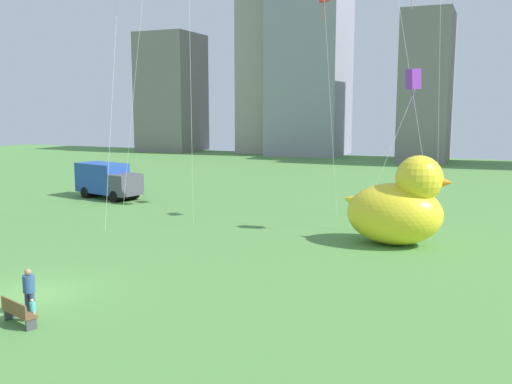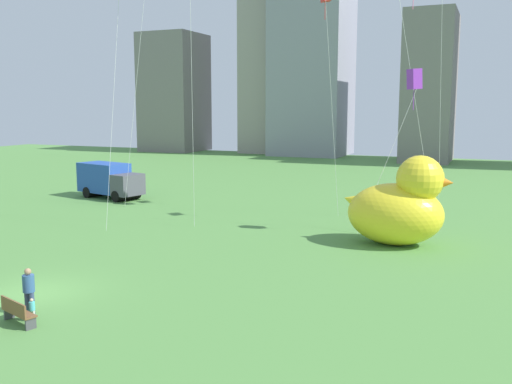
% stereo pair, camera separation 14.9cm
% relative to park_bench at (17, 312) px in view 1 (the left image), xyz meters
% --- Properties ---
extents(ground_plane, '(140.00, 140.00, 0.00)m').
position_rel_park_bench_xyz_m(ground_plane, '(-1.91, 2.71, -0.48)').
color(ground_plane, '#538A42').
extents(park_bench, '(1.72, 0.93, 0.90)m').
position_rel_park_bench_xyz_m(park_bench, '(0.00, 0.00, 0.00)').
color(park_bench, brown).
rests_on(park_bench, ground).
extents(person_adult, '(0.42, 0.42, 1.71)m').
position_rel_park_bench_xyz_m(person_adult, '(-0.36, 0.94, 0.47)').
color(person_adult, '#38476B').
rests_on(person_adult, ground).
extents(person_child, '(0.21, 0.21, 0.84)m').
position_rel_park_bench_xyz_m(person_child, '(0.26, 0.42, -0.01)').
color(person_child, silver).
rests_on(person_child, ground).
extents(giant_inflatable_duck, '(5.94, 3.81, 4.92)m').
position_rel_park_bench_xyz_m(giant_inflatable_duck, '(10.24, 16.79, 1.62)').
color(giant_inflatable_duck, yellow).
rests_on(giant_inflatable_duck, ground).
extents(box_truck, '(6.26, 3.63, 2.85)m').
position_rel_park_bench_xyz_m(box_truck, '(-14.26, 23.69, 0.97)').
color(box_truck, '#264CA5').
rests_on(box_truck, ground).
extents(city_skyline, '(75.77, 18.10, 35.56)m').
position_rel_park_bench_xyz_m(city_skyline, '(-2.91, 69.86, 15.34)').
color(city_skyline, gray).
rests_on(city_skyline, ground).
extents(kite_purple, '(3.40, 3.39, 9.53)m').
position_rel_park_bench_xyz_m(kite_purple, '(10.50, 18.64, 8.44)').
color(kite_purple, silver).
rests_on(kite_purple, ground).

